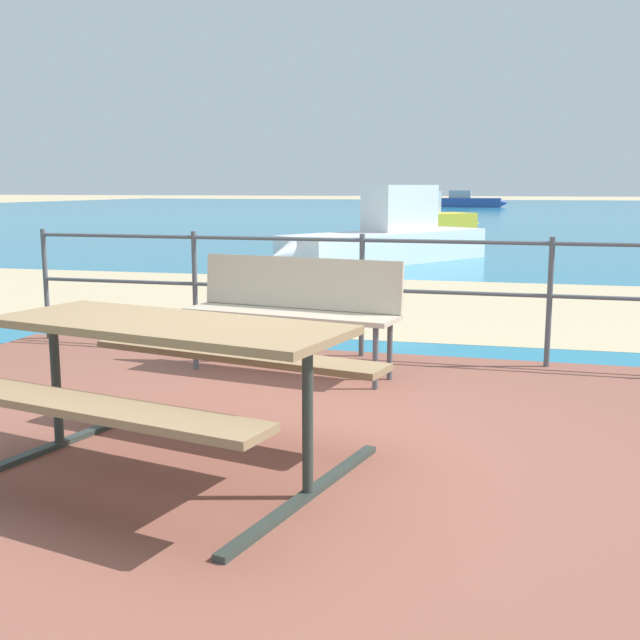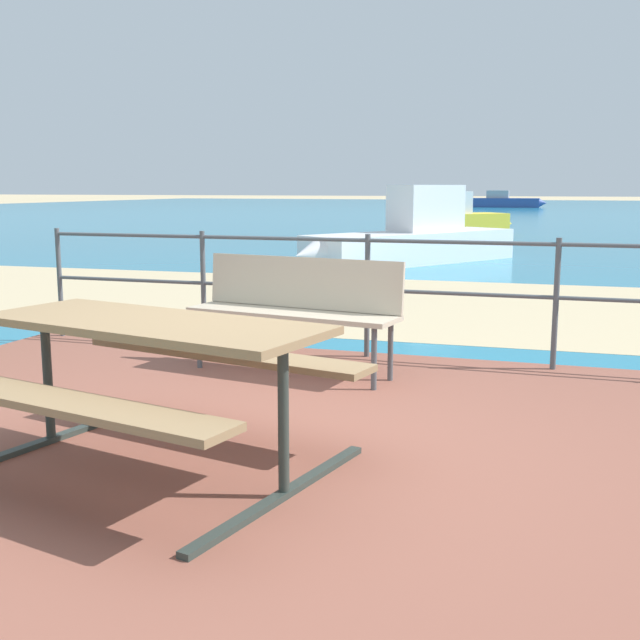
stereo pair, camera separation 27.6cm
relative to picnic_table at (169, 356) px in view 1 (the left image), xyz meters
name	(u,v)px [view 1 (the left image)]	position (x,y,z in m)	size (l,w,h in m)	color
ground_plane	(266,462)	(0.36, 0.38, -0.64)	(240.00, 240.00, 0.00)	tan
patio_paving	(266,457)	(0.36, 0.38, -0.61)	(6.40, 5.20, 0.06)	brown
sea_water	(504,214)	(0.36, 40.38, -0.63)	(90.00, 90.00, 0.01)	teal
beach_strip	(417,304)	(0.36, 6.18, -0.63)	(54.00, 4.90, 0.01)	tan
picnic_table	(169,356)	(0.00, 0.00, 0.00)	(2.02, 1.75, 0.75)	#8C704C
park_bench	(294,302)	(-0.01, 2.13, -0.04)	(1.67, 0.67, 0.86)	#BCAD93
railing_fence	(362,279)	(0.36, 2.82, 0.07)	(5.94, 0.04, 1.01)	#4C5156
boat_near	(387,239)	(-0.94, 11.34, -0.18)	(3.49, 4.85, 1.47)	silver
boat_mid	(427,221)	(-1.25, 19.88, -0.18)	(3.17, 2.96, 1.31)	yellow
boat_far	(466,201)	(-2.73, 53.47, -0.23)	(5.48, 1.45, 1.17)	#2D478C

